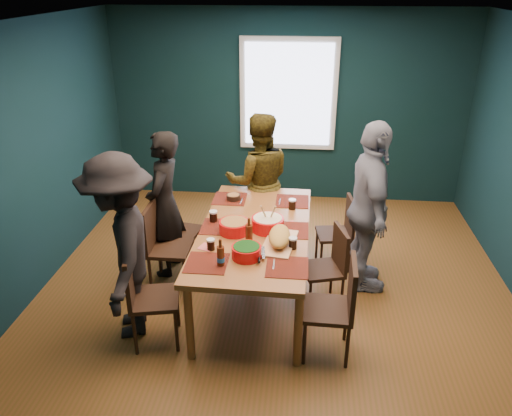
{
  "coord_description": "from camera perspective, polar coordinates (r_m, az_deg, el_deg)",
  "views": [
    {
      "loc": [
        0.23,
        -4.5,
        3.07
      ],
      "look_at": [
        -0.19,
        -0.16,
        1.02
      ],
      "focal_mm": 35.0,
      "sensor_mm": 36.0,
      "label": 1
    }
  ],
  "objects": [
    {
      "name": "napkin_b",
      "position": [
        4.61,
        -5.67,
        -4.46
      ],
      "size": [
        0.17,
        0.17,
        0.0
      ],
      "primitive_type": "cube",
      "rotation": [
        0.0,
        0.0,
        -0.34
      ],
      "color": "#E05E63",
      "rests_on": "dining_table"
    },
    {
      "name": "bowl_herbs",
      "position": [
        4.4,
        -1.1,
        -4.97
      ],
      "size": [
        0.26,
        0.26,
        0.12
      ],
      "color": "red",
      "rests_on": "dining_table"
    },
    {
      "name": "cola_glass_d",
      "position": [
        5.04,
        -4.89,
        -0.9
      ],
      "size": [
        0.08,
        0.08,
        0.12
      ],
      "color": "black",
      "rests_on": "dining_table"
    },
    {
      "name": "beer_bottle_b",
      "position": [
        4.6,
        -0.81,
        -2.96
      ],
      "size": [
        0.07,
        0.07,
        0.26
      ],
      "color": "#471C0C",
      "rests_on": "dining_table"
    },
    {
      "name": "person_right",
      "position": [
        5.19,
        12.82,
        -0.09
      ],
      "size": [
        0.55,
        1.11,
        1.82
      ],
      "primitive_type": "imported",
      "rotation": [
        0.0,
        0.0,
        1.68
      ],
      "color": "silver",
      "rests_on": "floor"
    },
    {
      "name": "small_bowl",
      "position": [
        5.52,
        -2.59,
        1.26
      ],
      "size": [
        0.16,
        0.16,
        0.06
      ],
      "color": "black",
      "rests_on": "dining_table"
    },
    {
      "name": "person_back",
      "position": [
        5.96,
        0.32,
        3.07
      ],
      "size": [
        0.91,
        0.76,
        1.66
      ],
      "primitive_type": "imported",
      "rotation": [
        0.0,
        0.0,
        3.32
      ],
      "color": "black",
      "rests_on": "floor"
    },
    {
      "name": "chair_left_far",
      "position": [
        5.66,
        -9.52,
        -1.82
      ],
      "size": [
        0.48,
        0.48,
        0.92
      ],
      "rotation": [
        0.0,
        0.0,
        -0.19
      ],
      "color": "black",
      "rests_on": "floor"
    },
    {
      "name": "person_far_left",
      "position": [
        5.47,
        -10.37,
        0.38
      ],
      "size": [
        0.42,
        0.61,
        1.63
      ],
      "primitive_type": "imported",
      "rotation": [
        0.0,
        0.0,
        4.66
      ],
      "color": "black",
      "rests_on": "floor"
    },
    {
      "name": "chair_left_near",
      "position": [
        4.56,
        -12.72,
        -9.22
      ],
      "size": [
        0.5,
        0.5,
        0.93
      ],
      "rotation": [
        0.0,
        0.0,
        0.21
      ],
      "color": "black",
      "rests_on": "floor"
    },
    {
      "name": "chair_right_near",
      "position": [
        4.37,
        9.42,
        -10.53
      ],
      "size": [
        0.43,
        0.43,
        0.94
      ],
      "rotation": [
        0.0,
        0.0,
        -0.03
      ],
      "color": "black",
      "rests_on": "floor"
    },
    {
      "name": "cola_glass_b",
      "position": [
        4.55,
        4.24,
        -3.95
      ],
      "size": [
        0.08,
        0.08,
        0.11
      ],
      "color": "black",
      "rests_on": "dining_table"
    },
    {
      "name": "napkin_a",
      "position": [
        4.98,
        3.87,
        -1.98
      ],
      "size": [
        0.22,
        0.22,
        0.0
      ],
      "primitive_type": "cube",
      "rotation": [
        0.0,
        0.0,
        0.55
      ],
      "color": "#E05E63",
      "rests_on": "dining_table"
    },
    {
      "name": "bowl_salad",
      "position": [
        4.81,
        -2.5,
        -2.12
      ],
      "size": [
        0.29,
        0.29,
        0.12
      ],
      "color": "red",
      "rests_on": "dining_table"
    },
    {
      "name": "cola_glass_c",
      "position": [
        5.3,
        4.16,
        0.5
      ],
      "size": [
        0.08,
        0.08,
        0.11
      ],
      "color": "black",
      "rests_on": "dining_table"
    },
    {
      "name": "bowl_dumpling",
      "position": [
        4.86,
        1.34,
        -1.74
      ],
      "size": [
        0.32,
        0.32,
        0.3
      ],
      "color": "red",
      "rests_on": "dining_table"
    },
    {
      "name": "chair_right_far",
      "position": [
        5.69,
        9.75,
        -2.23
      ],
      "size": [
        0.43,
        0.43,
        0.83
      ],
      "rotation": [
        0.0,
        0.0,
        0.14
      ],
      "color": "black",
      "rests_on": "floor"
    },
    {
      "name": "cola_glass_a",
      "position": [
        4.54,
        -5.19,
        -4.1
      ],
      "size": [
        0.08,
        0.08,
        0.11
      ],
      "color": "black",
      "rests_on": "dining_table"
    },
    {
      "name": "chair_left_mid",
      "position": [
        5.3,
        -10.79,
        -3.71
      ],
      "size": [
        0.43,
        0.43,
        0.94
      ],
      "rotation": [
        0.0,
        0.0,
        0.01
      ],
      "color": "black",
      "rests_on": "floor"
    },
    {
      "name": "person_near_left",
      "position": [
        4.58,
        -15.08,
        -4.43
      ],
      "size": [
        0.92,
        1.26,
        1.75
      ],
      "primitive_type": "imported",
      "rotation": [
        0.0,
        0.0,
        4.98
      ],
      "color": "black",
      "rests_on": "floor"
    },
    {
      "name": "chair_right_mid",
      "position": [
        5.01,
        8.52,
        -6.09
      ],
      "size": [
        0.47,
        0.47,
        0.85
      ],
      "rotation": [
        0.0,
        0.0,
        0.28
      ],
      "color": "black",
      "rests_on": "floor"
    },
    {
      "name": "cutting_board",
      "position": [
        4.6,
        2.68,
        -3.43
      ],
      "size": [
        0.35,
        0.68,
        0.15
      ],
      "rotation": [
        0.0,
        0.0,
        -0.15
      ],
      "color": "tan",
      "rests_on": "dining_table"
    },
    {
      "name": "beer_bottle_a",
      "position": [
        4.28,
        -4.06,
        -5.52
      ],
      "size": [
        0.07,
        0.07,
        0.25
      ],
      "color": "#471C0C",
      "rests_on": "dining_table"
    },
    {
      "name": "dining_table",
      "position": [
        4.94,
        -0.15,
        -3.15
      ],
      "size": [
        1.1,
        2.13,
        0.8
      ],
      "rotation": [
        0.0,
        0.0,
        -0.02
      ],
      "color": "brown",
      "rests_on": "floor"
    },
    {
      "name": "room",
      "position": [
        5.06,
        2.66,
        5.52
      ],
      "size": [
        5.01,
        5.01,
        2.71
      ],
      "color": "brown",
      "rests_on": "ground"
    },
    {
      "name": "napkin_c",
      "position": [
        4.33,
        2.84,
        -6.43
      ],
      "size": [
        0.2,
        0.2,
        0.0
      ],
      "primitive_type": "cube",
      "rotation": [
        0.0,
        0.0,
        0.38
      ],
      "color": "#E05E63",
      "rests_on": "dining_table"
    }
  ]
}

